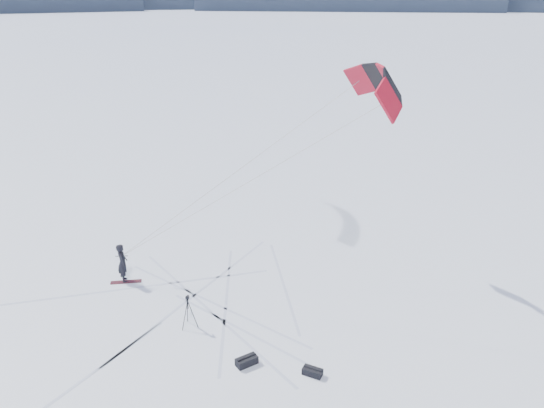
{
  "coord_description": "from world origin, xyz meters",
  "views": [
    {
      "loc": [
        3.93,
        -17.59,
        12.47
      ],
      "look_at": [
        3.17,
        3.82,
        3.63
      ],
      "focal_mm": 35.0,
      "sensor_mm": 36.0,
      "label": 1
    }
  ],
  "objects_px": {
    "snowboard": "(126,282)",
    "gear_bag_b": "(312,372)",
    "tripod": "(188,307)",
    "gear_bag_a": "(247,361)",
    "snowkiter": "(125,281)"
  },
  "relations": [
    {
      "from": "snowkiter",
      "to": "snowboard",
      "type": "bearing_deg",
      "value": -163.53
    },
    {
      "from": "tripod",
      "to": "gear_bag_a",
      "type": "bearing_deg",
      "value": -33.95
    },
    {
      "from": "snowboard",
      "to": "gear_bag_a",
      "type": "distance_m",
      "value": 8.06
    },
    {
      "from": "snowboard",
      "to": "gear_bag_b",
      "type": "xyz_separation_m",
      "value": [
        8.25,
        -5.91,
        0.12
      ]
    },
    {
      "from": "gear_bag_a",
      "to": "snowboard",
      "type": "bearing_deg",
      "value": 102.88
    },
    {
      "from": "snowboard",
      "to": "gear_bag_b",
      "type": "relative_size",
      "value": 1.81
    },
    {
      "from": "gear_bag_b",
      "to": "snowboard",
      "type": "bearing_deg",
      "value": 168.31
    },
    {
      "from": "tripod",
      "to": "gear_bag_a",
      "type": "distance_m",
      "value": 3.38
    },
    {
      "from": "snowboard",
      "to": "tripod",
      "type": "xyz_separation_m",
      "value": [
        3.49,
        -3.24,
        0.87
      ]
    },
    {
      "from": "tripod",
      "to": "snowkiter",
      "type": "bearing_deg",
      "value": 144.84
    },
    {
      "from": "snowkiter",
      "to": "gear_bag_a",
      "type": "bearing_deg",
      "value": -156.32
    },
    {
      "from": "tripod",
      "to": "gear_bag_a",
      "type": "height_order",
      "value": "tripod"
    },
    {
      "from": "gear_bag_b",
      "to": "snowkiter",
      "type": "bearing_deg",
      "value": 168.1
    },
    {
      "from": "tripod",
      "to": "gear_bag_b",
      "type": "xyz_separation_m",
      "value": [
        4.77,
        -2.66,
        -0.75
      ]
    },
    {
      "from": "snowkiter",
      "to": "tripod",
      "type": "xyz_separation_m",
      "value": [
        3.58,
        -3.36,
        0.89
      ]
    }
  ]
}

